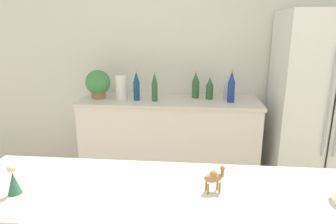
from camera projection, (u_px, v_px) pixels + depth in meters
wall_back at (199, 61)px, 3.37m from camera, size 8.00×0.06×2.55m
back_counter at (170, 139)px, 3.30m from camera, size 1.89×0.63×0.91m
refrigerator at (318, 104)px, 2.99m from camera, size 0.86×0.70×1.80m
potted_plant at (98, 83)px, 3.20m from camera, size 0.26×0.26×0.30m
paper_towel_roll at (121, 88)px, 3.14m from camera, size 0.11×0.11×0.25m
back_bottle_0 at (155, 87)px, 3.07m from camera, size 0.06×0.06×0.30m
back_bottle_1 at (210, 88)px, 3.16m from camera, size 0.08×0.08×0.24m
back_bottle_2 at (228, 89)px, 3.16m from camera, size 0.08×0.08×0.23m
back_bottle_3 at (136, 86)px, 3.10m from camera, size 0.07×0.07×0.31m
back_bottle_4 at (196, 85)px, 3.21m from camera, size 0.08×0.08×0.29m
back_bottle_5 at (231, 87)px, 3.01m from camera, size 0.07×0.07×0.33m
camel_figurine at (214, 177)px, 1.25m from camera, size 0.09×0.06×0.12m
wise_man_figurine_blue at (13, 181)px, 1.23m from camera, size 0.06×0.06×0.13m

